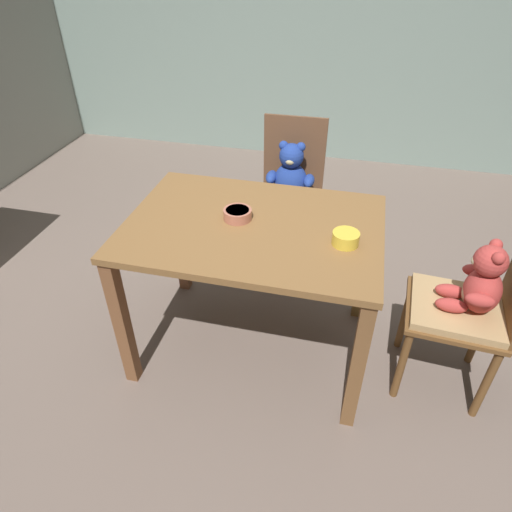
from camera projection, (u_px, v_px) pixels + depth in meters
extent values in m
cube|color=#706056|center=(254.00, 345.00, 2.44)|extent=(5.20, 5.20, 0.04)
cube|color=brown|center=(253.00, 227.00, 2.00)|extent=(1.13, 0.80, 0.03)
cube|color=brown|center=(122.00, 324.00, 2.04)|extent=(0.06, 0.06, 0.72)
cube|color=brown|center=(357.00, 367.00, 1.84)|extent=(0.06, 0.06, 0.72)
cube|color=brown|center=(180.00, 238.00, 2.60)|extent=(0.06, 0.06, 0.72)
cube|color=brown|center=(365.00, 264.00, 2.40)|extent=(0.06, 0.06, 0.72)
cube|color=brown|center=(288.00, 205.00, 2.76)|extent=(0.42, 0.38, 0.02)
cube|color=brown|center=(294.00, 155.00, 2.75)|extent=(0.38, 0.02, 0.48)
cylinder|color=brown|center=(254.00, 245.00, 2.80)|extent=(0.04, 0.04, 0.43)
cylinder|color=brown|center=(311.00, 252.00, 2.74)|extent=(0.04, 0.04, 0.43)
cylinder|color=brown|center=(265.00, 220.00, 3.05)|extent=(0.04, 0.04, 0.43)
cylinder|color=brown|center=(316.00, 226.00, 2.98)|extent=(0.04, 0.04, 0.43)
ellipsoid|color=navy|center=(290.00, 181.00, 2.74)|extent=(0.20, 0.17, 0.23)
ellipsoid|color=#C7BA88|center=(289.00, 187.00, 2.70)|extent=(0.11, 0.06, 0.14)
sphere|color=navy|center=(292.00, 156.00, 2.63)|extent=(0.14, 0.14, 0.14)
ellipsoid|color=#C7BA88|center=(290.00, 161.00, 2.59)|extent=(0.06, 0.05, 0.04)
sphere|color=navy|center=(284.00, 145.00, 2.61)|extent=(0.05, 0.05, 0.05)
sphere|color=navy|center=(301.00, 147.00, 2.59)|extent=(0.05, 0.05, 0.05)
ellipsoid|color=navy|center=(271.00, 177.00, 2.72)|extent=(0.07, 0.13, 0.06)
ellipsoid|color=navy|center=(309.00, 181.00, 2.68)|extent=(0.07, 0.13, 0.06)
ellipsoid|color=navy|center=(277.00, 202.00, 2.70)|extent=(0.07, 0.15, 0.07)
ellipsoid|color=navy|center=(296.00, 204.00, 2.68)|extent=(0.07, 0.15, 0.07)
cube|color=brown|center=(454.00, 313.00, 1.99)|extent=(0.44, 0.42, 0.02)
cylinder|color=brown|center=(405.00, 316.00, 2.29)|extent=(0.04, 0.04, 0.43)
cylinder|color=brown|center=(402.00, 365.00, 2.04)|extent=(0.04, 0.04, 0.43)
cylinder|color=brown|center=(480.00, 331.00, 2.21)|extent=(0.04, 0.04, 0.43)
cylinder|color=brown|center=(486.00, 384.00, 1.95)|extent=(0.04, 0.04, 0.43)
cube|color=tan|center=(456.00, 308.00, 1.97)|extent=(0.41, 0.39, 0.04)
ellipsoid|color=#B33B37|center=(482.00, 291.00, 1.88)|extent=(0.16, 0.19, 0.20)
ellipsoid|color=#C6B48B|center=(469.00, 290.00, 1.90)|extent=(0.06, 0.10, 0.12)
sphere|color=#B33B37|center=(491.00, 261.00, 1.80)|extent=(0.13, 0.13, 0.13)
ellipsoid|color=#C6B48B|center=(477.00, 261.00, 1.81)|extent=(0.05, 0.06, 0.04)
sphere|color=#B33B37|center=(496.00, 245.00, 1.80)|extent=(0.05, 0.05, 0.05)
sphere|color=#B33B37|center=(499.00, 258.00, 1.73)|extent=(0.05, 0.05, 0.05)
ellipsoid|color=#B33B37|center=(476.00, 271.00, 1.95)|extent=(0.12, 0.06, 0.06)
ellipsoid|color=#B33B37|center=(480.00, 300.00, 1.80)|extent=(0.12, 0.06, 0.06)
ellipsoid|color=#B33B37|center=(451.00, 291.00, 1.99)|extent=(0.14, 0.07, 0.06)
ellipsoid|color=#B33B37|center=(451.00, 305.00, 1.91)|extent=(0.14, 0.07, 0.06)
cylinder|color=gold|center=(346.00, 238.00, 1.85)|extent=(0.11, 0.11, 0.06)
cylinder|color=gold|center=(345.00, 243.00, 1.86)|extent=(0.06, 0.06, 0.01)
cylinder|color=beige|center=(346.00, 234.00, 1.83)|extent=(0.09, 0.09, 0.01)
cylinder|color=#B26952|center=(238.00, 214.00, 2.01)|extent=(0.13, 0.13, 0.05)
cylinder|color=#B26952|center=(238.00, 218.00, 2.02)|extent=(0.07, 0.07, 0.01)
cylinder|color=beige|center=(237.00, 210.00, 2.00)|extent=(0.10, 0.10, 0.01)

